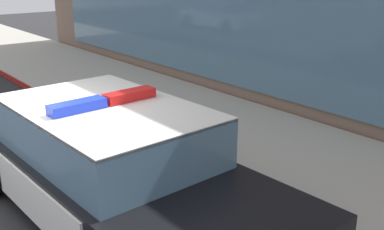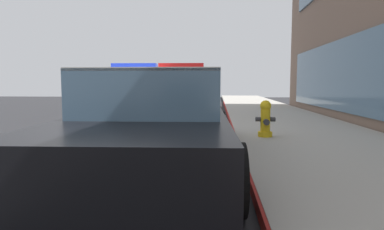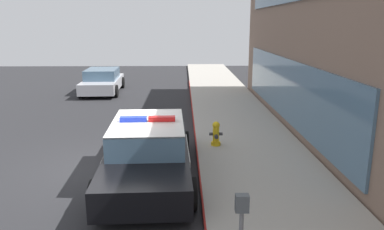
% 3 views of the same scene
% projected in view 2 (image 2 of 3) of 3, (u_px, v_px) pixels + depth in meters
% --- Properties ---
extents(ground, '(48.00, 48.00, 0.00)m').
position_uv_depth(ground, '(99.00, 154.00, 5.61)').
color(ground, '#262628').
extents(sidewalk, '(48.00, 3.18, 0.15)m').
position_uv_depth(sidewalk, '(340.00, 153.00, 5.29)').
color(sidewalk, '#A39E93').
rests_on(sidewalk, ground).
extents(curb_red_paint, '(28.80, 0.04, 0.14)m').
position_uv_depth(curb_red_paint, '(240.00, 152.00, 5.41)').
color(curb_red_paint, maroon).
rests_on(curb_red_paint, ground).
extents(police_cruiser, '(5.06, 2.24, 1.49)m').
position_uv_depth(police_cruiser, '(157.00, 121.00, 4.65)').
color(police_cruiser, black).
rests_on(police_cruiser, ground).
extents(fire_hydrant, '(0.34, 0.39, 0.73)m').
position_uv_depth(fire_hydrant, '(265.00, 119.00, 6.49)').
color(fire_hydrant, gold).
rests_on(fire_hydrant, sidewalk).
extents(car_far_lane, '(4.46, 2.12, 1.29)m').
position_uv_depth(car_far_lane, '(131.00, 95.00, 16.51)').
color(car_far_lane, '#B7B7BC').
rests_on(car_far_lane, ground).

